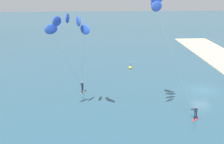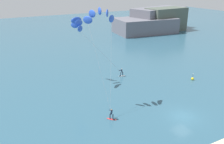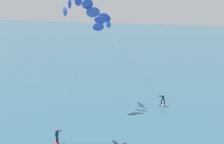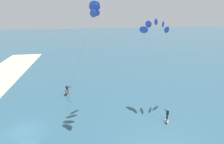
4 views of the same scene
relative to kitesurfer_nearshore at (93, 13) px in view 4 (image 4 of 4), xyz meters
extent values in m
plane|color=#2D566B|center=(8.80, -9.29, -13.48)|extent=(240.00, 240.00, 0.00)
ellipsoid|color=red|center=(-0.86, -4.98, -13.44)|extent=(1.28, 1.35, 0.08)
cube|color=black|center=(-0.58, -5.28, -13.39)|extent=(0.40, 0.40, 0.02)
cylinder|color=#192338|center=(-1.01, -4.82, -13.01)|extent=(0.14, 0.14, 0.78)
cylinder|color=#192338|center=(-0.71, -5.14, -13.01)|extent=(0.14, 0.14, 0.78)
cube|color=#192338|center=(-0.86, -4.98, -12.32)|extent=(0.44, 0.44, 0.63)
sphere|color=#9E7051|center=(-0.86, -4.98, -11.90)|extent=(0.20, 0.20, 0.20)
cylinder|color=black|center=(-0.76, -4.44, -12.17)|extent=(0.12, 0.55, 0.03)
cylinder|color=#192338|center=(-0.92, -4.69, -12.14)|extent=(0.21, 0.61, 0.15)
cylinder|color=#192338|center=(-0.70, -4.73, -12.14)|extent=(0.39, 0.56, 0.15)
ellipsoid|color=blue|center=(1.80, -0.06, 0.06)|extent=(1.45, 1.16, 1.10)
ellipsoid|color=blue|center=(1.15, 0.05, 0.89)|extent=(1.10, 1.48, 1.10)
ellipsoid|color=blue|center=(0.04, 0.24, 1.22)|extent=(0.58, 1.58, 1.10)
ellipsoid|color=blue|center=(-1.07, 0.43, 0.89)|extent=(0.65, 1.58, 1.10)
ellipsoid|color=blue|center=(-1.72, 0.54, 0.06)|extent=(1.16, 1.45, 1.10)
cylinder|color=#B2B2B7|center=(0.52, -2.25, -6.21)|extent=(2.58, 4.40, 11.94)
cylinder|color=#B2B2B7|center=(-1.24, -1.95, -6.21)|extent=(0.97, 5.00, 11.94)
ellipsoid|color=white|center=(9.06, 8.98, -13.44)|extent=(1.54, 0.75, 0.08)
cube|color=black|center=(8.66, 9.09, -13.39)|extent=(0.35, 0.35, 0.02)
cylinder|color=#192338|center=(9.27, 8.92, -13.01)|extent=(0.14, 0.14, 0.78)
cylinder|color=#192338|center=(8.85, 9.04, -13.01)|extent=(0.14, 0.14, 0.78)
cube|color=#192338|center=(9.06, 8.98, -12.32)|extent=(0.39, 0.38, 0.63)
sphere|color=tan|center=(9.06, 8.98, -11.90)|extent=(0.20, 0.20, 0.20)
cylinder|color=black|center=(8.51, 9.03, -12.17)|extent=(0.55, 0.09, 0.03)
cylinder|color=#192338|center=(8.78, 8.90, -12.14)|extent=(0.60, 0.25, 0.15)
cylinder|color=#192338|center=(8.80, 9.11, -12.14)|extent=(0.57, 0.36, 0.15)
ellipsoid|color=blue|center=(0.31, 11.79, -2.54)|extent=(1.28, 1.48, 1.10)
ellipsoid|color=blue|center=(0.23, 11.09, -1.65)|extent=(1.59, 1.06, 1.10)
ellipsoid|color=blue|center=(0.11, 9.91, -1.31)|extent=(1.66, 0.49, 1.10)
ellipsoid|color=blue|center=(-0.01, 8.73, -1.65)|extent=(1.66, 0.77, 1.10)
ellipsoid|color=blue|center=(-0.08, 8.04, -2.54)|extent=(1.48, 1.28, 1.10)
cylinder|color=#B2B2B7|center=(4.41, 10.41, -7.51)|extent=(8.22, 2.77, 9.34)
cylinder|color=#B2B2B7|center=(4.21, 8.53, -7.51)|extent=(8.61, 1.01, 9.34)
camera|label=1|loc=(-31.97, 6.95, 2.61)|focal=46.56mm
camera|label=2|loc=(-15.18, -31.71, 5.24)|focal=38.91mm
camera|label=3|loc=(12.04, -31.83, 2.47)|focal=48.67mm
camera|label=4|loc=(28.11, -1.22, 0.67)|focal=28.51mm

